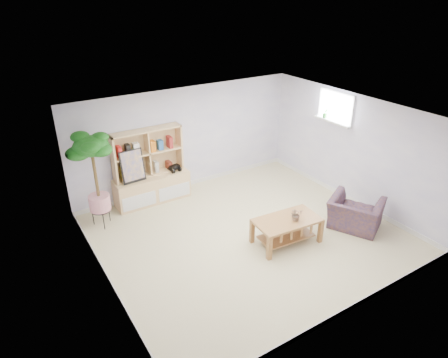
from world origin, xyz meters
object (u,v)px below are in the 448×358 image
storage_unit (150,167)px  floor_tree (96,181)px  coffee_table (286,231)px  armchair (355,212)px

storage_unit → floor_tree: (-1.27, -0.40, 0.16)m
coffee_table → floor_tree: bearing=143.0°
coffee_table → floor_tree: floor_tree is taller
coffee_table → armchair: bearing=-8.0°
storage_unit → coffee_table: 3.26m
coffee_table → armchair: (1.49, -0.33, 0.11)m
storage_unit → coffee_table: size_ratio=1.36×
storage_unit → floor_tree: 1.34m
storage_unit → floor_tree: size_ratio=0.84×
storage_unit → floor_tree: floor_tree is taller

